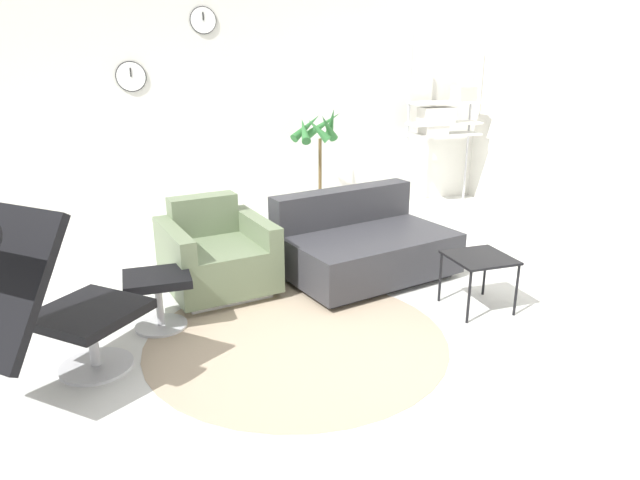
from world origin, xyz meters
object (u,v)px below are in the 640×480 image
object	(u,v)px
lounge_chair	(26,288)
armchair_red	(216,258)
potted_plant	(319,174)
couch_low	(363,247)
side_table	(479,262)
ottoman	(158,289)
shelf_unit	(443,115)

from	to	relation	value
lounge_chair	armchair_red	world-z (taller)	lounge_chair
lounge_chair	potted_plant	size ratio (longest dim) A/B	0.91
armchair_red	couch_low	distance (m)	1.25
armchair_red	side_table	xyz separation A→B (m)	(1.79, -0.97, 0.10)
ottoman	couch_low	distance (m)	1.79
ottoman	potted_plant	size ratio (longest dim) A/B	0.34
ottoman	potted_plant	world-z (taller)	potted_plant
couch_low	shelf_unit	distance (m)	2.78
armchair_red	shelf_unit	size ratio (longest dim) A/B	0.46
potted_plant	lounge_chair	bearing A→B (deg)	-131.55
lounge_chair	shelf_unit	distance (m)	5.25
lounge_chair	couch_low	world-z (taller)	lounge_chair
ottoman	shelf_unit	size ratio (longest dim) A/B	0.22
ottoman	couch_low	xyz separation A→B (m)	(1.73, 0.47, -0.03)
couch_low	side_table	bearing A→B (deg)	107.44
couch_low	shelf_unit	world-z (taller)	shelf_unit
shelf_unit	potted_plant	bearing A→B (deg)	-174.07
lounge_chair	side_table	bearing A→B (deg)	48.96
couch_low	side_table	size ratio (longest dim) A/B	3.57
ottoman	side_table	bearing A→B (deg)	-10.74
potted_plant	shelf_unit	distance (m)	1.75
armchair_red	potted_plant	distance (m)	2.22
lounge_chair	side_table	world-z (taller)	lounge_chair
ottoman	armchair_red	size ratio (longest dim) A/B	0.47
couch_low	potted_plant	distance (m)	1.77
ottoman	potted_plant	xyz separation A→B (m)	(1.91, 2.21, 0.24)
potted_plant	shelf_unit	bearing A→B (deg)	5.93
potted_plant	shelf_unit	world-z (taller)	shelf_unit
ottoman	couch_low	world-z (taller)	couch_low
couch_low	side_table	distance (m)	1.06
lounge_chair	couch_low	bearing A→B (deg)	69.77
lounge_chair	ottoman	size ratio (longest dim) A/B	2.65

